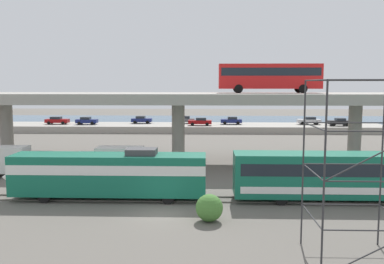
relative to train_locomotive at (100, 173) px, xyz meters
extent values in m
plane|color=#605B54|center=(5.33, -4.00, -2.19)|extent=(260.00, 260.00, 0.00)
cube|color=#59544C|center=(5.33, -0.78, -2.13)|extent=(110.00, 0.12, 0.12)
cube|color=#59544C|center=(5.33, 0.78, -2.13)|extent=(110.00, 0.12, 0.12)
cube|color=#14664C|center=(0.78, 0.00, -0.11)|extent=(15.60, 3.00, 3.20)
cube|color=white|center=(0.78, 0.00, 0.46)|extent=(15.60, 3.04, 0.77)
cone|color=white|center=(-7.02, 0.00, -0.43)|extent=(2.13, 2.85, 2.85)
cube|color=black|center=(-5.43, 0.00, 0.78)|extent=(2.13, 2.70, 1.02)
cube|color=#3F3F42|center=(3.44, 0.00, 1.74)|extent=(2.40, 1.80, 0.50)
cylinder|color=black|center=(-4.10, -1.35, -1.71)|extent=(0.96, 0.18, 0.96)
cylinder|color=black|center=(-4.10, 1.35, -1.71)|extent=(0.96, 0.18, 0.96)
cylinder|color=black|center=(5.66, -1.35, -1.71)|extent=(0.96, 0.18, 0.96)
cylinder|color=black|center=(5.66, 1.35, -1.71)|extent=(0.96, 0.18, 0.96)
cube|color=#14664C|center=(21.18, 0.00, -0.03)|extent=(20.67, 3.00, 3.40)
cube|color=black|center=(21.18, 0.00, 0.58)|extent=(19.84, 3.04, 0.95)
cube|color=white|center=(21.18, 0.00, -0.98)|extent=(19.84, 3.04, 0.54)
cylinder|color=black|center=(14.46, -1.35, -1.73)|extent=(0.92, 0.18, 0.92)
cylinder|color=black|center=(14.46, 1.35, -1.73)|extent=(0.92, 0.18, 0.92)
cube|color=#9E998E|center=(5.33, 16.00, 5.48)|extent=(96.00, 10.64, 1.16)
cylinder|color=#9E998E|center=(-15.07, 16.00, 1.36)|extent=(1.50, 1.50, 7.09)
cylinder|color=#9E998E|center=(5.33, 16.00, 1.36)|extent=(1.50, 1.50, 7.09)
cylinder|color=#9E998E|center=(25.73, 16.00, 1.36)|extent=(1.50, 1.50, 7.09)
cube|color=red|center=(16.07, 17.74, 8.01)|extent=(12.00, 2.55, 2.90)
cube|color=black|center=(16.07, 17.74, 8.53)|extent=(11.52, 2.59, 0.93)
cube|color=black|center=(10.12, 17.74, 8.36)|extent=(0.08, 2.30, 1.74)
cylinder|color=black|center=(12.35, 16.52, 6.56)|extent=(1.00, 0.26, 1.00)
cylinder|color=black|center=(12.35, 18.95, 6.56)|extent=(1.00, 0.26, 1.00)
cylinder|color=black|center=(19.79, 16.52, 6.56)|extent=(1.00, 0.26, 1.00)
cylinder|color=black|center=(19.79, 18.95, 6.56)|extent=(1.00, 0.26, 1.00)
cube|color=#515459|center=(-8.28, 8.34, -0.75)|extent=(2.00, 2.30, 2.00)
cube|color=silver|center=(-11.78, 8.34, -0.45)|extent=(4.60, 2.30, 2.60)
cylinder|color=black|center=(-8.57, 9.43, -1.75)|extent=(0.88, 0.28, 0.88)
cylinder|color=black|center=(-8.57, 7.24, -1.75)|extent=(0.88, 0.28, 0.88)
cylinder|color=black|center=(-12.79, 9.43, -1.75)|extent=(0.88, 0.28, 0.88)
cube|color=silver|center=(-3.52, 8.34, -0.75)|extent=(2.00, 2.30, 2.00)
cube|color=silver|center=(-0.02, 8.34, -0.45)|extent=(4.60, 2.30, 2.60)
cylinder|color=black|center=(-3.23, 7.24, -1.75)|extent=(0.88, 0.28, 0.88)
cylinder|color=black|center=(-3.23, 9.43, -1.75)|extent=(0.88, 0.28, 0.88)
cylinder|color=black|center=(0.99, 7.24, -1.75)|extent=(0.88, 0.28, 0.88)
cylinder|color=black|center=(0.99, 9.43, -1.75)|extent=(0.88, 0.28, 0.88)
cylinder|color=#2D2D30|center=(14.21, -9.38, 2.57)|extent=(0.10, 0.10, 9.53)
cylinder|color=#2D2D30|center=(18.66, -9.38, 2.57)|extent=(0.10, 0.10, 9.53)
cylinder|color=#2D2D30|center=(14.21, -13.82, 2.57)|extent=(0.10, 0.10, 9.53)
cylinder|color=#2D2D30|center=(16.43, -9.38, 0.19)|extent=(4.45, 0.07, 0.07)
cylinder|color=#2D2D30|center=(16.43, -13.82, 0.19)|extent=(4.45, 0.07, 0.07)
cylinder|color=#2D2D30|center=(14.21, -11.60, 0.19)|extent=(0.07, 4.45, 0.07)
cylinder|color=#2D2D30|center=(16.43, -9.38, 2.57)|extent=(4.45, 0.07, 0.07)
cylinder|color=#2D2D30|center=(16.43, -13.82, 2.57)|extent=(4.45, 0.07, 0.07)
cylinder|color=#2D2D30|center=(14.21, -11.60, 2.57)|extent=(0.07, 4.45, 0.07)
cylinder|color=#2D2D30|center=(16.43, -9.38, 4.95)|extent=(4.45, 0.07, 0.07)
cylinder|color=#2D2D30|center=(16.43, -13.82, 4.95)|extent=(4.45, 0.07, 0.07)
cylinder|color=#2D2D30|center=(14.21, -11.60, 4.95)|extent=(0.07, 4.45, 0.07)
cylinder|color=#2D2D30|center=(16.43, -9.38, 7.34)|extent=(4.45, 0.07, 0.07)
cylinder|color=#2D2D30|center=(16.43, -13.82, 7.34)|extent=(4.45, 0.07, 0.07)
cylinder|color=#2D2D30|center=(14.21, -11.60, 7.34)|extent=(0.07, 4.45, 0.07)
cylinder|color=#2D2D30|center=(16.43, -13.82, -1.00)|extent=(4.48, 0.07, 2.44)
cylinder|color=#2D2D30|center=(16.43, -13.82, 3.76)|extent=(4.48, 0.07, 2.44)
cube|color=#9E998E|center=(5.33, 51.00, -1.55)|extent=(75.98, 10.29, 1.29)
cube|color=navy|center=(-4.58, 53.03, -0.23)|extent=(4.09, 1.85, 0.70)
cube|color=#1E232B|center=(-4.79, 53.03, 0.36)|extent=(1.80, 1.63, 0.48)
cylinder|color=black|center=(-3.31, 53.91, -0.58)|extent=(0.64, 0.20, 0.64)
cylinder|color=black|center=(-3.31, 52.15, -0.58)|extent=(0.64, 0.20, 0.64)
cylinder|color=black|center=(-5.85, 53.91, -0.58)|extent=(0.64, 0.20, 0.64)
cylinder|color=black|center=(-5.85, 52.15, -0.58)|extent=(0.64, 0.20, 0.64)
cube|color=navy|center=(13.53, 51.75, -0.23)|extent=(4.16, 1.83, 0.70)
cube|color=#1E232B|center=(13.74, 51.75, 0.36)|extent=(1.83, 1.61, 0.48)
cylinder|color=black|center=(12.24, 50.88, -0.58)|extent=(0.64, 0.20, 0.64)
cylinder|color=black|center=(12.24, 52.61, -0.58)|extent=(0.64, 0.20, 0.64)
cylinder|color=black|center=(14.82, 50.88, -0.58)|extent=(0.64, 0.20, 0.64)
cylinder|color=black|center=(14.82, 52.61, -0.58)|extent=(0.64, 0.20, 0.64)
cube|color=black|center=(34.01, 49.10, -0.23)|extent=(4.02, 1.83, 0.70)
cube|color=#1E232B|center=(34.21, 49.10, 0.36)|extent=(1.77, 1.61, 0.48)
cylinder|color=black|center=(32.76, 48.23, -0.58)|extent=(0.64, 0.20, 0.64)
cylinder|color=black|center=(32.76, 49.97, -0.58)|extent=(0.64, 0.20, 0.64)
cylinder|color=black|center=(35.25, 48.23, -0.58)|extent=(0.64, 0.20, 0.64)
cylinder|color=black|center=(35.25, 49.97, -0.58)|extent=(0.64, 0.20, 0.64)
cube|color=#B7B7BC|center=(28.90, 51.90, -0.23)|extent=(4.51, 1.80, 0.70)
cube|color=#1E232B|center=(29.13, 51.90, 0.36)|extent=(1.98, 1.59, 0.48)
cylinder|color=black|center=(27.50, 51.04, -0.58)|extent=(0.64, 0.20, 0.64)
cylinder|color=black|center=(27.50, 52.76, -0.58)|extent=(0.64, 0.20, 0.64)
cylinder|color=black|center=(30.30, 51.04, -0.58)|extent=(0.64, 0.20, 0.64)
cylinder|color=black|center=(30.30, 52.76, -0.58)|extent=(0.64, 0.20, 0.64)
cube|color=maroon|center=(-21.19, 50.76, -0.23)|extent=(4.56, 1.78, 0.70)
cube|color=#1E232B|center=(-21.42, 50.76, 0.36)|extent=(2.01, 1.57, 0.48)
cylinder|color=black|center=(-19.78, 51.61, -0.58)|extent=(0.64, 0.20, 0.64)
cylinder|color=black|center=(-19.78, 49.92, -0.58)|extent=(0.64, 0.20, 0.64)
cylinder|color=black|center=(-22.61, 51.61, -0.58)|extent=(0.64, 0.20, 0.64)
cylinder|color=black|center=(-22.61, 49.92, -0.58)|extent=(0.64, 0.20, 0.64)
cube|color=#515459|center=(4.06, 53.48, -0.23)|extent=(4.20, 1.82, 0.70)
cube|color=#1E232B|center=(4.27, 53.48, 0.36)|extent=(1.85, 1.60, 0.48)
cylinder|color=black|center=(2.75, 52.62, -0.58)|extent=(0.64, 0.20, 0.64)
cylinder|color=black|center=(2.75, 54.34, -0.58)|extent=(0.64, 0.20, 0.64)
cylinder|color=black|center=(5.36, 52.62, -0.58)|extent=(0.64, 0.20, 0.64)
cylinder|color=black|center=(5.36, 54.34, -0.58)|extent=(0.64, 0.20, 0.64)
cube|color=navy|center=(-15.11, 50.30, -0.23)|extent=(4.17, 1.81, 0.70)
cube|color=#1E232B|center=(-15.32, 50.30, 0.36)|extent=(1.83, 1.59, 0.48)
cylinder|color=black|center=(-13.82, 51.16, -0.58)|extent=(0.64, 0.20, 0.64)
cylinder|color=black|center=(-13.82, 49.44, -0.58)|extent=(0.64, 0.20, 0.64)
cylinder|color=black|center=(-16.40, 51.16, -0.58)|extent=(0.64, 0.20, 0.64)
cylinder|color=black|center=(-16.40, 49.44, -0.58)|extent=(0.64, 0.20, 0.64)
cube|color=maroon|center=(7.34, 49.04, -0.23)|extent=(4.52, 1.74, 0.70)
cube|color=#1E232B|center=(7.56, 49.04, 0.36)|extent=(1.99, 1.53, 0.48)
cylinder|color=black|center=(5.94, 48.22, -0.58)|extent=(0.64, 0.20, 0.64)
cylinder|color=black|center=(5.94, 49.87, -0.58)|extent=(0.64, 0.20, 0.64)
cylinder|color=black|center=(8.74, 48.22, -0.58)|extent=(0.64, 0.20, 0.64)
cylinder|color=black|center=(8.74, 49.87, -0.58)|extent=(0.64, 0.20, 0.64)
cube|color=#385B7A|center=(5.33, 74.00, -2.19)|extent=(140.00, 36.00, 0.01)
sphere|color=#457B33|center=(8.85, -5.39, -1.26)|extent=(1.87, 1.87, 1.87)
camera|label=1|loc=(8.65, -33.99, 7.16)|focal=40.35mm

